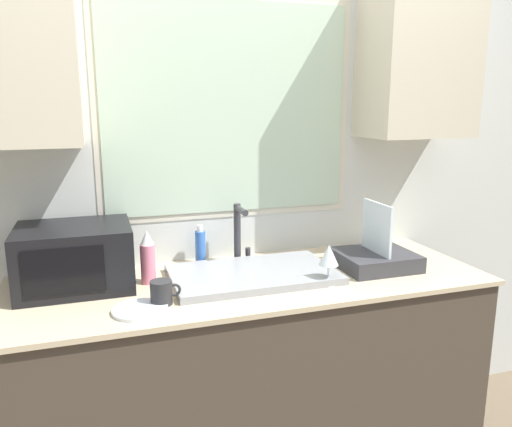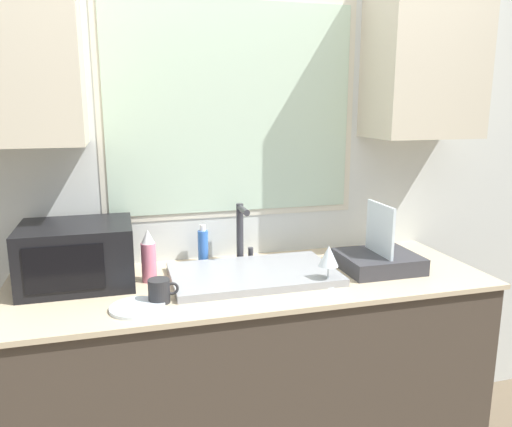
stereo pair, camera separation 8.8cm
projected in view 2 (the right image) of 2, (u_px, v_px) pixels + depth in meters
name	position (u px, v px, depth m)	size (l,w,h in m)	color
countertop	(252.00, 379.00, 2.15)	(1.95, 0.69, 0.92)	#42382D
wall_back	(233.00, 152.00, 2.25)	(6.00, 0.38, 2.60)	silver
sink_basin	(253.00, 274.00, 2.06)	(0.67, 0.41, 0.03)	gray
faucet	(242.00, 229.00, 2.23)	(0.08, 0.14, 0.27)	#333338
microwave	(77.00, 255.00, 1.96)	(0.43, 0.35, 0.24)	black
dish_rack	(378.00, 259.00, 2.16)	(0.32, 0.28, 0.29)	#333338
spray_bottle	(149.00, 257.00, 2.00)	(0.06, 0.06, 0.22)	#D8728C
soap_bottle	(203.00, 246.00, 2.24)	(0.05, 0.05, 0.18)	blue
mug_near_sink	(160.00, 291.00, 1.79)	(0.11, 0.08, 0.09)	#262628
wine_glass	(329.00, 257.00, 1.94)	(0.08, 0.08, 0.17)	silver
small_plate	(137.00, 308.00, 1.74)	(0.19, 0.19, 0.01)	silver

